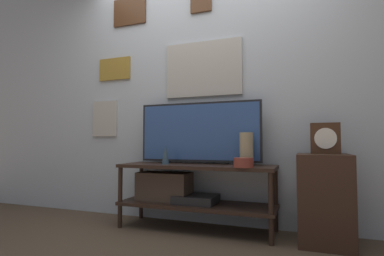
% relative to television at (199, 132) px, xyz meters
% --- Properties ---
extents(ground_plane, '(12.00, 12.00, 0.00)m').
position_rel_television_xyz_m(ground_plane, '(0.01, -0.35, -0.86)').
color(ground_plane, '#4C3D2D').
extents(wall_back, '(6.40, 0.08, 2.70)m').
position_rel_television_xyz_m(wall_back, '(0.00, 0.17, 0.50)').
color(wall_back, '#B2BCC6').
rests_on(wall_back, ground_plane).
extents(media_console, '(1.38, 0.43, 0.57)m').
position_rel_television_xyz_m(media_console, '(-0.11, -0.09, -0.50)').
color(media_console, black).
rests_on(media_console, ground_plane).
extents(television, '(1.15, 0.05, 0.57)m').
position_rel_television_xyz_m(television, '(0.00, 0.00, 0.00)').
color(television, black).
rests_on(television, media_console).
extents(vase_slim_bronze, '(0.07, 0.07, 0.18)m').
position_rel_television_xyz_m(vase_slim_bronze, '(-0.26, -0.16, -0.20)').
color(vase_slim_bronze, '#2D4251').
rests_on(vase_slim_bronze, media_console).
extents(vase_tall_ceramic, '(0.11, 0.11, 0.28)m').
position_rel_television_xyz_m(vase_tall_ceramic, '(0.46, -0.10, -0.15)').
color(vase_tall_ceramic, tan).
rests_on(vase_tall_ceramic, media_console).
extents(vase_wide_bowl, '(0.16, 0.16, 0.07)m').
position_rel_television_xyz_m(vase_wide_bowl, '(0.46, -0.26, -0.25)').
color(vase_wide_bowl, brown).
rests_on(vase_wide_bowl, media_console).
extents(side_table, '(0.38, 0.44, 0.67)m').
position_rel_television_xyz_m(side_table, '(1.05, -0.10, -0.52)').
color(side_table, '#382319').
rests_on(side_table, ground_plane).
extents(mantel_clock, '(0.21, 0.11, 0.24)m').
position_rel_television_xyz_m(mantel_clock, '(1.06, -0.07, -0.07)').
color(mantel_clock, '#422819').
rests_on(mantel_clock, side_table).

